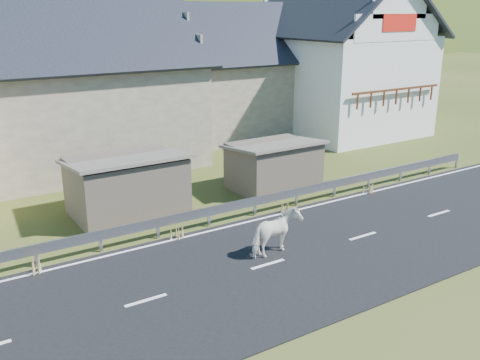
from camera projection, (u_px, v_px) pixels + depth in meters
ground at (268, 265)px, 16.38m from camera, size 160.00×160.00×0.00m
road at (268, 265)px, 16.37m from camera, size 60.00×7.00×0.04m
lane_markings at (268, 264)px, 16.36m from camera, size 60.00×6.60×0.01m
guardrail at (209, 212)px, 19.17m from camera, size 28.10×0.09×0.75m
shed_left at (127, 186)px, 20.26m from camera, size 4.30×3.30×2.40m
shed_right at (273, 166)px, 23.20m from camera, size 3.80×2.90×2.20m
house_stone_a at (79, 70)px, 26.54m from camera, size 10.80×9.80×8.90m
house_stone_b at (230, 64)px, 33.36m from camera, size 9.80×8.80×8.10m
house_white at (336, 50)px, 33.75m from camera, size 8.80×10.80×9.70m
horse at (276, 233)px, 16.86m from camera, size 1.09×1.85×1.46m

